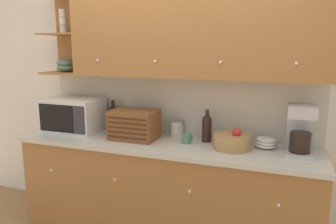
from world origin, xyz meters
TOP-DOWN VIEW (x-y plane):
  - ground_plane at (0.00, 0.00)m, footprint 24.00×24.00m
  - wall_back at (0.00, 0.03)m, footprint 5.07×0.06m
  - counter_unit at (0.00, -0.31)m, footprint 2.69×0.66m
  - backsplash_panel at (0.00, -0.01)m, footprint 2.67×0.01m
  - upper_cabinets at (0.17, -0.17)m, footprint 2.67×0.36m
  - microwave at (-1.00, -0.26)m, footprint 0.55×0.39m
  - second_wine_bottle at (-0.62, -0.12)m, footprint 0.09×0.09m
  - bread_box at (-0.30, -0.31)m, footprint 0.42×0.30m
  - storage_canister at (0.04, -0.08)m, footprint 0.13×0.13m
  - mug at (0.20, -0.29)m, footprint 0.09×0.08m
  - wine_bottle at (0.35, -0.17)m, footprint 0.09×0.09m
  - fruit_basket at (0.60, -0.31)m, footprint 0.31×0.31m
  - bowl_stack_on_counter at (0.86, -0.18)m, footprint 0.18×0.18m
  - coffee_maker at (1.13, -0.26)m, footprint 0.21×0.26m

SIDE VIEW (x-z plane):
  - ground_plane at x=0.00m, z-range 0.00..0.00m
  - counter_unit at x=0.00m, z-range 0.00..0.92m
  - mug at x=0.20m, z-range 0.92..1.00m
  - bowl_stack_on_counter at x=0.86m, z-range 0.91..1.01m
  - fruit_basket at x=0.60m, z-range 0.89..1.08m
  - storage_canister at x=0.04m, z-range 0.92..1.07m
  - wine_bottle at x=0.35m, z-range 0.90..1.19m
  - bread_box at x=-0.30m, z-range 0.92..1.18m
  - second_wine_bottle at x=-0.62m, z-range 0.90..1.22m
  - microwave at x=-1.00m, z-range 0.92..1.25m
  - coffee_maker at x=1.13m, z-range 0.92..1.32m
  - backsplash_panel at x=0.00m, z-range 0.92..1.48m
  - wall_back at x=0.00m, z-range 0.00..2.60m
  - upper_cabinets at x=0.17m, z-range 1.48..2.30m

